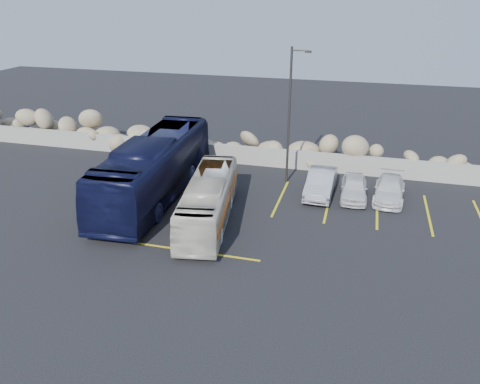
% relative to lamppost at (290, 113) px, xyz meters
% --- Properties ---
extents(ground, '(90.00, 90.00, 0.00)m').
position_rel_lamppost_xyz_m(ground, '(-2.56, -9.50, -4.30)').
color(ground, black).
rests_on(ground, ground).
extents(seawall, '(60.00, 0.40, 1.20)m').
position_rel_lamppost_xyz_m(seawall, '(-2.56, 2.50, -3.70)').
color(seawall, gray).
rests_on(seawall, ground).
extents(riprap_pile, '(54.00, 2.80, 2.60)m').
position_rel_lamppost_xyz_m(riprap_pile, '(-2.56, 3.70, -3.00)').
color(riprap_pile, '#9C8566').
rests_on(riprap_pile, ground).
extents(parking_lines, '(18.16, 9.36, 0.01)m').
position_rel_lamppost_xyz_m(parking_lines, '(2.09, -3.93, -4.29)').
color(parking_lines, gold).
rests_on(parking_lines, ground).
extents(lamppost, '(1.14, 0.18, 8.00)m').
position_rel_lamppost_xyz_m(lamppost, '(0.00, 0.00, 0.00)').
color(lamppost, '#302E2B').
rests_on(lamppost, ground).
extents(vintage_bus, '(3.31, 8.59, 2.33)m').
position_rel_lamppost_xyz_m(vintage_bus, '(-2.95, -6.21, -3.13)').
color(vintage_bus, silver).
rests_on(vintage_bus, ground).
extents(tour_coach, '(3.56, 12.39, 3.41)m').
position_rel_lamppost_xyz_m(tour_coach, '(-6.88, -3.92, -2.59)').
color(tour_coach, black).
rests_on(tour_coach, ground).
extents(car_a, '(1.60, 3.68, 1.23)m').
position_rel_lamppost_xyz_m(car_a, '(4.02, -1.36, -3.68)').
color(car_a, silver).
rests_on(car_a, ground).
extents(car_b, '(1.57, 4.27, 1.40)m').
position_rel_lamppost_xyz_m(car_b, '(2.15, -1.31, -3.60)').
color(car_b, '#ADADB2').
rests_on(car_b, ground).
extents(car_c, '(1.89, 4.04, 1.14)m').
position_rel_lamppost_xyz_m(car_c, '(5.94, -1.03, -3.73)').
color(car_c, silver).
rests_on(car_c, ground).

